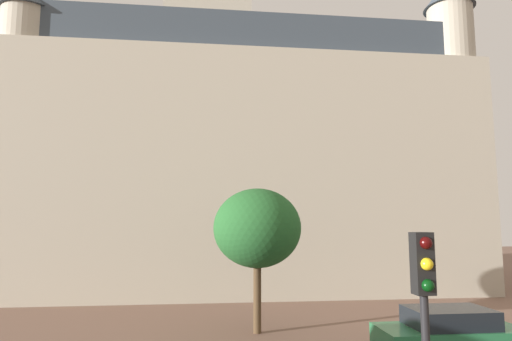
# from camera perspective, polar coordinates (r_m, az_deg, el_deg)

# --- Properties ---
(landmark_building) EXTENTS (29.23, 14.29, 35.16)m
(landmark_building) POSITION_cam_1_polar(r_m,az_deg,el_deg) (30.91, -2.37, 3.02)
(landmark_building) COLOR #B2A893
(landmark_building) RESTS_ON ground_plane
(car_green) EXTENTS (4.46, 2.11, 1.59)m
(car_green) POSITION_cam_1_polar(r_m,az_deg,el_deg) (15.48, 24.34, -19.34)
(car_green) COLOR #287042
(car_green) RESTS_ON ground_plane
(traffic_light_pole) EXTENTS (0.28, 0.34, 4.10)m
(traffic_light_pole) POSITION_cam_1_polar(r_m,az_deg,el_deg) (6.98, 21.54, -17.64)
(traffic_light_pole) COLOR black
(traffic_light_pole) RESTS_ON ground_plane
(tree_curb_far) EXTENTS (3.48, 3.48, 5.60)m
(tree_curb_far) POSITION_cam_1_polar(r_m,az_deg,el_deg) (17.23, 0.17, -7.67)
(tree_curb_far) COLOR #4C3823
(tree_curb_far) RESTS_ON ground_plane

